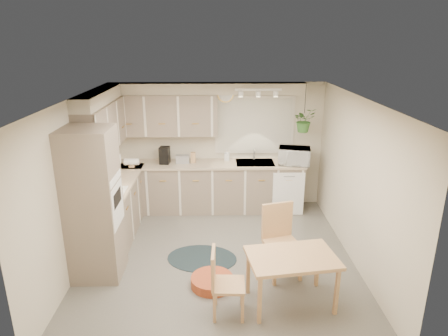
{
  "coord_description": "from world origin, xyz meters",
  "views": [
    {
      "loc": [
        -0.02,
        -5.32,
        3.2
      ],
      "look_at": [
        0.09,
        0.55,
        1.25
      ],
      "focal_mm": 32.0,
      "sensor_mm": 36.0,
      "label": 1
    }
  ],
  "objects": [
    {
      "name": "wall_clock",
      "position": [
        0.15,
        2.07,
        2.18
      ],
      "size": [
        0.3,
        0.03,
        0.3
      ],
      "primitive_type": "cylinder",
      "rotation": [
        1.57,
        0.0,
        0.0
      ],
      "color": "gold",
      "rests_on": "wall_back"
    },
    {
      "name": "floor",
      "position": [
        0.0,
        0.0,
        0.0
      ],
      "size": [
        4.2,
        4.2,
        0.0
      ],
      "primitive_type": "plane",
      "color": "#636057",
      "rests_on": "ground"
    },
    {
      "name": "braided_rug",
      "position": [
        -0.25,
        -0.02,
        0.01
      ],
      "size": [
        1.17,
        0.95,
        0.01
      ],
      "primitive_type": "ellipsoid",
      "rotation": [
        0.0,
        0.0,
        -0.16
      ],
      "color": "black",
      "rests_on": "floor"
    },
    {
      "name": "wall_front",
      "position": [
        0.0,
        -2.1,
        1.2
      ],
      "size": [
        4.0,
        0.04,
        2.4
      ],
      "primitive_type": "cube",
      "color": "beige",
      "rests_on": "floor"
    },
    {
      "name": "cooktop",
      "position": [
        -1.68,
        0.3,
        0.94
      ],
      "size": [
        0.52,
        0.58,
        0.02
      ],
      "primitive_type": "cube",
      "color": "white",
      "rests_on": "counter_left"
    },
    {
      "name": "wall_right",
      "position": [
        2.0,
        0.0,
        1.2
      ],
      "size": [
        0.04,
        4.2,
        2.4
      ],
      "primitive_type": "cube",
      "color": "beige",
      "rests_on": "floor"
    },
    {
      "name": "window_blinds",
      "position": [
        0.7,
        2.07,
        1.6
      ],
      "size": [
        1.4,
        0.02,
        1.0
      ],
      "primitive_type": "cube",
      "color": "silver",
      "rests_on": "wall_back"
    },
    {
      "name": "dining_table",
      "position": [
        0.89,
        -1.09,
        0.33
      ],
      "size": [
        1.16,
        0.86,
        0.67
      ],
      "primitive_type": "cube",
      "rotation": [
        0.0,
        0.0,
        0.15
      ],
      "color": "tan",
      "rests_on": "floor"
    },
    {
      "name": "upper_cab_back",
      "position": [
        -1.0,
        1.93,
        1.83
      ],
      "size": [
        2.0,
        0.35,
        0.75
      ],
      "primitive_type": "cube",
      "color": "#7E6C5F",
      "rests_on": "wall_back"
    },
    {
      "name": "soap_bottle",
      "position": [
        0.18,
        1.95,
        0.99
      ],
      "size": [
        0.11,
        0.22,
        0.1
      ],
      "primitive_type": "imported",
      "rotation": [
        0.0,
        0.0,
        -0.05
      ],
      "color": "white",
      "rests_on": "counter_back"
    },
    {
      "name": "microwave",
      "position": [
        1.41,
        1.7,
        1.13
      ],
      "size": [
        0.62,
        0.42,
        0.39
      ],
      "primitive_type": "imported",
      "rotation": [
        0.0,
        0.0,
        -0.2
      ],
      "color": "white",
      "rests_on": "counter_back"
    },
    {
      "name": "counter_back",
      "position": [
        -0.2,
        1.79,
        0.92
      ],
      "size": [
        3.64,
        0.64,
        0.04
      ],
      "primitive_type": "cube",
      "color": "beige",
      "rests_on": "base_cab_back"
    },
    {
      "name": "counter_left",
      "position": [
        -1.69,
        0.88,
        0.92
      ],
      "size": [
        0.64,
        1.89,
        0.04
      ],
      "primitive_type": "cube",
      "color": "beige",
      "rests_on": "base_cab_left"
    },
    {
      "name": "sink",
      "position": [
        0.7,
        1.8,
        0.9
      ],
      "size": [
        0.7,
        0.48,
        0.1
      ],
      "primitive_type": "cube",
      "color": "#A4A7AC",
      "rests_on": "counter_back"
    },
    {
      "name": "coffee_maker",
      "position": [
        -0.98,
        1.8,
        1.1
      ],
      "size": [
        0.19,
        0.23,
        0.31
      ],
      "primitive_type": "cube",
      "rotation": [
        0.0,
        0.0,
        -0.08
      ],
      "color": "black",
      "rests_on": "counter_back"
    },
    {
      "name": "pet_bed",
      "position": [
        -0.09,
        -0.71,
        0.07
      ],
      "size": [
        0.68,
        0.68,
        0.13
      ],
      "primitive_type": "cylinder",
      "rotation": [
        0.0,
        0.0,
        0.22
      ],
      "color": "#A23E20",
      "rests_on": "floor"
    },
    {
      "name": "base_cab_left",
      "position": [
        -1.7,
        0.88,
        0.45
      ],
      "size": [
        0.6,
        1.85,
        0.9
      ],
      "primitive_type": "cube",
      "color": "#7E6C5F",
      "rests_on": "floor"
    },
    {
      "name": "soffit_left",
      "position": [
        -1.85,
        1.0,
        2.3
      ],
      "size": [
        0.3,
        2.0,
        0.2
      ],
      "primitive_type": "cube",
      "color": "beige",
      "rests_on": "wall_left"
    },
    {
      "name": "wall_oven_face",
      "position": [
        -1.35,
        -0.38,
        1.05
      ],
      "size": [
        0.02,
        0.56,
        0.58
      ],
      "primitive_type": "cube",
      "color": "white",
      "rests_on": "oven_stack"
    },
    {
      "name": "ceiling",
      "position": [
        0.0,
        0.0,
        2.4
      ],
      "size": [
        4.2,
        4.2,
        0.0
      ],
      "primitive_type": "plane",
      "color": "white",
      "rests_on": "wall_back"
    },
    {
      "name": "dishwasher_front",
      "position": [
        1.3,
        1.49,
        0.42
      ],
      "size": [
        0.58,
        0.02,
        0.83
      ],
      "primitive_type": "cube",
      "color": "white",
      "rests_on": "base_cab_back"
    },
    {
      "name": "soffit_back",
      "position": [
        -0.2,
        1.95,
        2.3
      ],
      "size": [
        3.6,
        0.3,
        0.2
      ],
      "primitive_type": "cube",
      "color": "beige",
      "rests_on": "wall_back"
    },
    {
      "name": "base_cab_back",
      "position": [
        -0.2,
        1.8,
        0.45
      ],
      "size": [
        3.6,
        0.6,
        0.9
      ],
      "primitive_type": "cube",
      "color": "#7E6C5F",
      "rests_on": "floor"
    },
    {
      "name": "wall_left",
      "position": [
        -2.0,
        0.0,
        1.2
      ],
      "size": [
        0.04,
        4.2,
        2.4
      ],
      "primitive_type": "cube",
      "color": "beige",
      "rests_on": "floor"
    },
    {
      "name": "upper_cab_left",
      "position": [
        -1.82,
        1.0,
        1.83
      ],
      "size": [
        0.35,
        2.0,
        0.75
      ],
      "primitive_type": "cube",
      "color": "#7E6C5F",
      "rests_on": "wall_left"
    },
    {
      "name": "wall_back",
      "position": [
        0.0,
        2.1,
        1.2
      ],
      "size": [
        4.0,
        0.04,
        2.4
      ],
      "primitive_type": "cube",
      "color": "beige",
      "rests_on": "floor"
    },
    {
      "name": "knife_block",
      "position": [
        -0.46,
        1.85,
        1.04
      ],
      "size": [
        0.09,
        0.09,
        0.19
      ],
      "primitive_type": "cube",
      "rotation": [
        0.0,
        0.0,
        0.01
      ],
      "color": "tan",
      "rests_on": "counter_back"
    },
    {
      "name": "chair_back",
      "position": [
        0.88,
        -0.47,
        0.51
      ],
      "size": [
        0.58,
        0.58,
        1.01
      ],
      "primitive_type": "cube",
      "rotation": [
        0.0,
        0.0,
        3.41
      ],
      "color": "tan",
      "rests_on": "floor"
    },
    {
      "name": "window_frame",
      "position": [
        0.7,
        2.08,
        1.6
      ],
      "size": [
        1.5,
        0.02,
        1.1
      ],
      "primitive_type": "cube",
      "color": "beige",
      "rests_on": "wall_back"
    },
    {
      "name": "toaster",
      "position": [
        -0.66,
        1.82,
        1.02
      ],
      "size": [
        0.25,
        0.15,
        0.15
      ],
      "primitive_type": "cube",
      "rotation": [
        0.0,
        0.0,
        0.03
      ],
      "color": "#A4A7AC",
      "rests_on": "counter_back"
    },
    {
      "name": "range_hood",
      "position": [
        -1.7,
        0.3,
        1.4
      ],
      "size": [
        0.4,
        0.6,
        0.14
      ],
      "primitive_type": "cube",
      "color": "white",
      "rests_on": "upper_cab_left"
    },
    {
      "name": "hanging_plant",
      "position": [
        1.55,
        1.7,
        1.72
      ],
      "size": [
        0.52,
        0.55,
        0.34
      ],
      "primitive_type": "imported",
      "rotation": [
        0.0,
        0.0,
        0.36
      ],
      "color": "#366A2A",
      "rests_on": "ceiling"
    },
    {
      "name": "track_light_bar",
      "position": [
        0.7,
        1.55,
        2.33
      ],
      "size": [
        0.8,
        0.04,
        0.04
      ],
      "primitive_type": "cube",
      "color": "white",
      "rests_on": "ceiling"
    },
    {
      "name": "oven_stack",
      "position": [
        -1.68,
        -0.38,
        1.05
      ],
      "size": [
        0.65,
        0.65,
        2.1
      ],
      "primitive_type": "cube",
      "color": "#7E6C5F",
      "rests_on": "floor"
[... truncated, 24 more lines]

